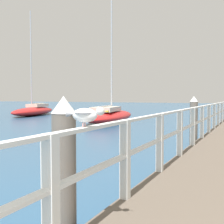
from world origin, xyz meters
name	(u,v)px	position (x,y,z in m)	size (l,w,h in m)	color
pier_railing	(198,120)	(-1.03, 9.94, 1.06)	(0.12, 18.41, 1.10)	silver
dock_piling_near	(64,173)	(-1.41, 3.21, 0.91)	(0.29, 0.29, 1.81)	#6B6056
dock_piling_far	(194,121)	(-1.41, 11.33, 0.91)	(0.29, 0.29, 1.81)	#6B6056
seagull_foreground	(85,114)	(-1.03, 3.05, 1.61)	(0.48, 0.20, 0.21)	white
boat_1	(34,110)	(-18.21, 22.27, 0.46)	(3.92, 7.70, 9.61)	red
boat_3	(110,116)	(-8.51, 18.82, 0.46)	(3.66, 7.89, 8.59)	red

